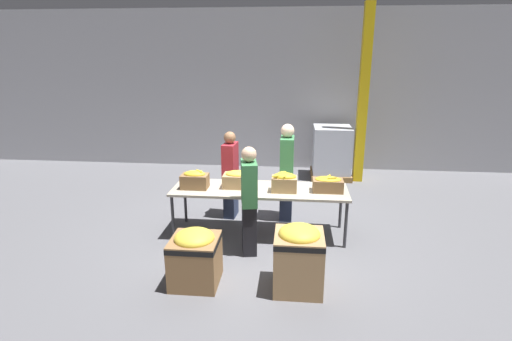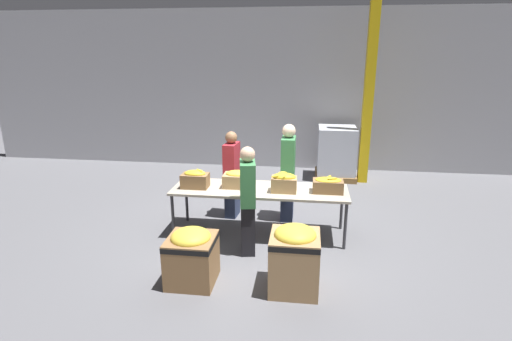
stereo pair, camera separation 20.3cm
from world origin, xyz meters
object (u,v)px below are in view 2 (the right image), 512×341
object	(u,v)px
banana_box_0	(195,179)
volunteer_2	(232,175)
support_pillar	(368,96)
donation_bin_1	(295,256)
banana_box_2	(284,182)
pallet_stack_0	(336,153)
sorting_table	(260,191)
banana_box_3	(328,185)
banana_box_1	(238,179)
volunteer_0	(288,173)
volunteer_1	(248,201)
donation_bin_0	(192,254)

from	to	relation	value
banana_box_0	volunteer_2	xyz separation A→B (m)	(0.46, 0.79, -0.16)
support_pillar	donation_bin_1	bearing A→B (deg)	-106.86
banana_box_2	pallet_stack_0	distance (m)	3.62
sorting_table	pallet_stack_0	size ratio (longest dim) A/B	2.31
volunteer_2	pallet_stack_0	xyz separation A→B (m)	(2.05, 2.65, -0.19)
support_pillar	pallet_stack_0	size ratio (longest dim) A/B	3.22
banana_box_3	donation_bin_1	distance (m)	1.68
banana_box_2	donation_bin_1	size ratio (longest dim) A/B	0.47
banana_box_3	support_pillar	bearing A→B (deg)	72.98
volunteer_2	banana_box_1	bearing A→B (deg)	25.24
banana_box_1	donation_bin_1	bearing A→B (deg)	-58.40
sorting_table	banana_box_1	bearing A→B (deg)	172.66
banana_box_2	volunteer_0	world-z (taller)	volunteer_0
volunteer_1	volunteer_2	bearing A→B (deg)	10.09
donation_bin_0	sorting_table	bearing A→B (deg)	65.81
banana_box_0	support_pillar	distance (m)	4.61
banana_box_1	volunteer_2	bearing A→B (deg)	109.71
volunteer_2	donation_bin_1	bearing A→B (deg)	33.93
banana_box_1	banana_box_2	xyz separation A→B (m)	(0.76, -0.14, 0.02)
pallet_stack_0	banana_box_1	bearing A→B (deg)	-118.69
banana_box_3	support_pillar	world-z (taller)	support_pillar
sorting_table	donation_bin_1	xyz separation A→B (m)	(0.64, -1.58, -0.29)
volunteer_1	pallet_stack_0	size ratio (longest dim) A/B	1.33
banana_box_0	banana_box_2	world-z (taller)	banana_box_2
volunteer_2	donation_bin_0	size ratio (longest dim) A/B	2.11
sorting_table	volunteer_0	distance (m)	0.83
volunteer_0	donation_bin_0	world-z (taller)	volunteer_0
donation_bin_0	volunteer_0	bearing A→B (deg)	63.63
banana_box_0	donation_bin_1	world-z (taller)	banana_box_0
sorting_table	donation_bin_0	xyz separation A→B (m)	(-0.71, -1.58, -0.36)
donation_bin_1	pallet_stack_0	distance (m)	5.01
volunteer_1	donation_bin_0	world-z (taller)	volunteer_1
sorting_table	banana_box_3	distance (m)	1.11
banana_box_0	banana_box_3	world-z (taller)	banana_box_0
donation_bin_0	donation_bin_1	xyz separation A→B (m)	(1.35, 0.00, 0.07)
banana_box_0	volunteer_1	world-z (taller)	volunteer_1
banana_box_3	banana_box_2	bearing A→B (deg)	-175.08
donation_bin_0	support_pillar	bearing A→B (deg)	59.51
donation_bin_0	banana_box_2	bearing A→B (deg)	53.31
sorting_table	donation_bin_0	size ratio (longest dim) A/B	3.78
banana_box_0	pallet_stack_0	size ratio (longest dim) A/B	0.35
banana_box_3	support_pillar	size ratio (longest dim) A/B	0.12
banana_box_1	support_pillar	distance (m)	4.07
volunteer_1	donation_bin_1	bearing A→B (deg)	-151.66
volunteer_2	donation_bin_0	bearing A→B (deg)	2.80
banana_box_2	volunteer_0	bearing A→B (deg)	88.47
donation_bin_1	support_pillar	distance (m)	5.16
sorting_table	banana_box_1	distance (m)	0.41
banana_box_2	pallet_stack_0	world-z (taller)	pallet_stack_0
banana_box_2	banana_box_3	size ratio (longest dim) A/B	0.86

